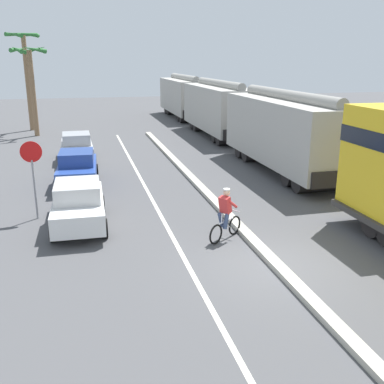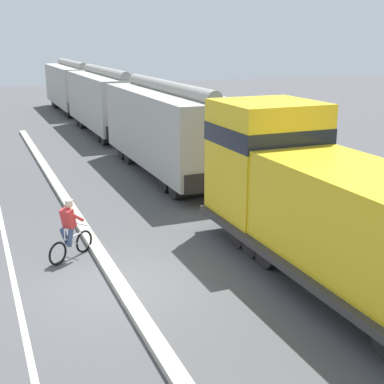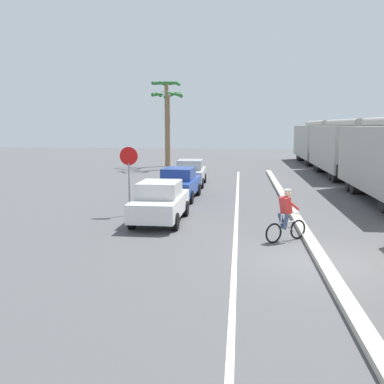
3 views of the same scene
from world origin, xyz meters
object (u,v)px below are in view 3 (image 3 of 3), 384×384
object	(u,v)px
hopper_car_middle	(340,148)
parked_car_blue	(179,183)
hopper_car_trailing	(315,142)
cyclist	(286,217)
palm_tree_far	(167,105)
parked_car_white	(160,202)
stop_sign	(129,168)
palm_tree_near	(168,112)
parked_car_silver	(190,173)

from	to	relation	value
hopper_car_middle	parked_car_blue	xyz separation A→B (m)	(-10.44, -11.63, -1.26)
hopper_car_middle	parked_car_blue	distance (m)	15.68
hopper_car_trailing	parked_car_blue	size ratio (longest dim) A/B	2.48
hopper_car_trailing	cyclist	distance (m)	31.79
cyclist	palm_tree_far	world-z (taller)	palm_tree_far
parked_car_blue	palm_tree_far	bearing A→B (deg)	101.12
hopper_car_middle	parked_car_white	bearing A→B (deg)	-121.23
parked_car_blue	stop_sign	world-z (taller)	stop_sign
parked_car_white	stop_sign	distance (m)	2.27
palm_tree_near	parked_car_white	bearing A→B (deg)	-81.76
parked_car_silver	stop_sign	size ratio (longest dim) A/B	1.47
parked_car_silver	stop_sign	distance (m)	9.85
parked_car_silver	cyclist	bearing A→B (deg)	-70.83
hopper_car_trailing	parked_car_blue	xyz separation A→B (m)	(-10.44, -23.23, -1.26)
hopper_car_middle	parked_car_blue	world-z (taller)	hopper_car_middle
parked_car_blue	parked_car_silver	bearing A→B (deg)	90.05
hopper_car_middle	parked_car_silver	size ratio (longest dim) A/B	2.51
stop_sign	parked_car_white	bearing A→B (deg)	-37.82
parked_car_silver	palm_tree_near	size ratio (longest dim) A/B	0.63
stop_sign	hopper_car_trailing	bearing A→B (deg)	66.62
palm_tree_far	parked_car_silver	bearing A→B (deg)	-74.54
stop_sign	palm_tree_far	size ratio (longest dim) A/B	0.37
hopper_car_trailing	palm_tree_near	world-z (taller)	palm_tree_near
hopper_car_middle	hopper_car_trailing	distance (m)	11.60
stop_sign	palm_tree_near	bearing A→B (deg)	94.34
palm_tree_far	palm_tree_near	bearing A→B (deg)	-79.02
parked_car_blue	parked_car_silver	size ratio (longest dim) A/B	1.01
cyclist	palm_tree_near	xyz separation A→B (m)	(-7.58, 23.10, 4.01)
cyclist	palm_tree_near	world-z (taller)	palm_tree_near
hopper_car_middle	parked_car_silver	world-z (taller)	hopper_car_middle
cyclist	stop_sign	world-z (taller)	stop_sign
stop_sign	parked_car_blue	bearing A→B (deg)	71.17
parked_car_white	palm_tree_far	bearing A→B (deg)	98.60
palm_tree_near	hopper_car_middle	bearing A→B (deg)	-14.50
parked_car_silver	parked_car_blue	bearing A→B (deg)	-89.95
parked_car_blue	palm_tree_far	distance (m)	19.10
parked_car_blue	palm_tree_far	world-z (taller)	palm_tree_far
palm_tree_far	hopper_car_trailing	bearing A→B (deg)	19.91
parked_car_white	stop_sign	size ratio (longest dim) A/B	1.47
stop_sign	palm_tree_near	size ratio (longest dim) A/B	0.43
hopper_car_middle	palm_tree_near	xyz separation A→B (m)	(-13.42, 3.47, 2.75)
hopper_car_trailing	palm_tree_near	size ratio (longest dim) A/B	1.59
hopper_car_trailing	palm_tree_far	distance (m)	15.30
hopper_car_trailing	stop_sign	distance (m)	30.09
palm_tree_near	palm_tree_far	bearing A→B (deg)	100.98
hopper_car_trailing	hopper_car_middle	bearing A→B (deg)	-90.00
hopper_car_middle	cyclist	distance (m)	20.51
hopper_car_trailing	stop_sign	size ratio (longest dim) A/B	3.68
hopper_car_middle	palm_tree_near	world-z (taller)	palm_tree_near
hopper_car_trailing	parked_car_white	xyz separation A→B (m)	(-10.43, -28.80, -1.26)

